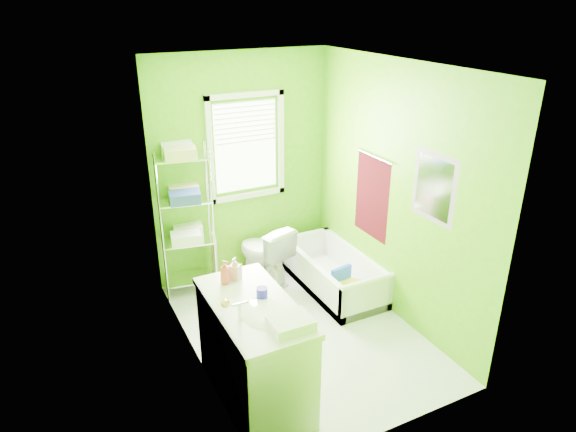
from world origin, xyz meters
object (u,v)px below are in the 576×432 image
toilet (264,253)px  wire_shelf_unit (186,205)px  vanity (255,348)px  bathtub (335,278)px

toilet → wire_shelf_unit: size_ratio=0.43×
toilet → vanity: bearing=46.4°
toilet → wire_shelf_unit: bearing=-30.5°
bathtub → vanity: 1.91m
vanity → wire_shelf_unit: size_ratio=0.70×
toilet → wire_shelf_unit: wire_shelf_unit is taller
bathtub → wire_shelf_unit: (-1.46, 0.73, 0.90)m
toilet → bathtub: bearing=122.7°
bathtub → vanity: (-1.48, -1.16, 0.33)m
bathtub → vanity: bearing=-141.9°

